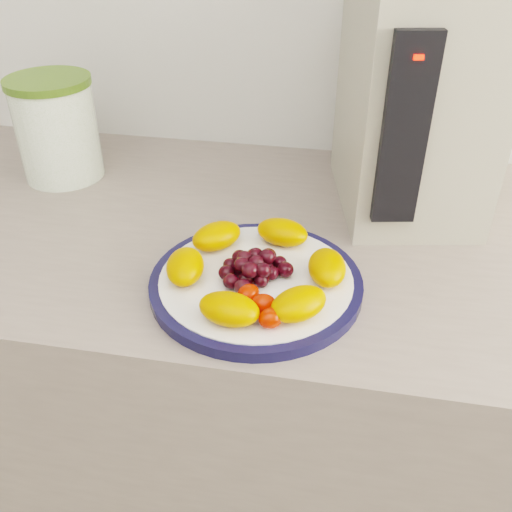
# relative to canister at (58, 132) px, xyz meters

# --- Properties ---
(counter) EXTENTS (3.50, 0.60, 0.90)m
(counter) POSITION_rel_canister_xyz_m (0.31, -0.11, -0.53)
(counter) COLOR gray
(counter) RESTS_ON floor
(cabinet_face) EXTENTS (3.48, 0.58, 0.84)m
(cabinet_face) POSITION_rel_canister_xyz_m (0.31, -0.11, -0.56)
(cabinet_face) COLOR brown
(cabinet_face) RESTS_ON floor
(plate_rim) EXTENTS (0.27, 0.27, 0.01)m
(plate_rim) POSITION_rel_canister_xyz_m (0.39, -0.26, -0.07)
(plate_rim) COLOR #101135
(plate_rim) RESTS_ON counter
(plate_face) EXTENTS (0.25, 0.25, 0.02)m
(plate_face) POSITION_rel_canister_xyz_m (0.39, -0.26, -0.07)
(plate_face) COLOR white
(plate_face) RESTS_ON counter
(canister) EXTENTS (0.16, 0.16, 0.16)m
(canister) POSITION_rel_canister_xyz_m (0.00, 0.00, 0.00)
(canister) COLOR #3F7519
(canister) RESTS_ON counter
(canister_lid) EXTENTS (0.17, 0.17, 0.01)m
(canister_lid) POSITION_rel_canister_xyz_m (0.00, 0.00, 0.09)
(canister_lid) COLOR #496A20
(canister_lid) RESTS_ON canister
(appliance_body) EXTENTS (0.24, 0.30, 0.34)m
(appliance_body) POSITION_rel_canister_xyz_m (0.57, 0.01, 0.09)
(appliance_body) COLOR #A39E8B
(appliance_body) RESTS_ON counter
(appliance_panel) EXTENTS (0.06, 0.03, 0.25)m
(appliance_panel) POSITION_rel_canister_xyz_m (0.55, -0.13, 0.09)
(appliance_panel) COLOR black
(appliance_panel) RESTS_ON appliance_body
(appliance_led) EXTENTS (0.01, 0.01, 0.01)m
(appliance_led) POSITION_rel_canister_xyz_m (0.56, -0.14, 0.19)
(appliance_led) COLOR #FF0C05
(appliance_led) RESTS_ON appliance_panel
(fruit_plate) EXTENTS (0.23, 0.23, 0.03)m
(fruit_plate) POSITION_rel_canister_xyz_m (0.39, -0.27, -0.05)
(fruit_plate) COLOR #CF6C00
(fruit_plate) RESTS_ON plate_face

